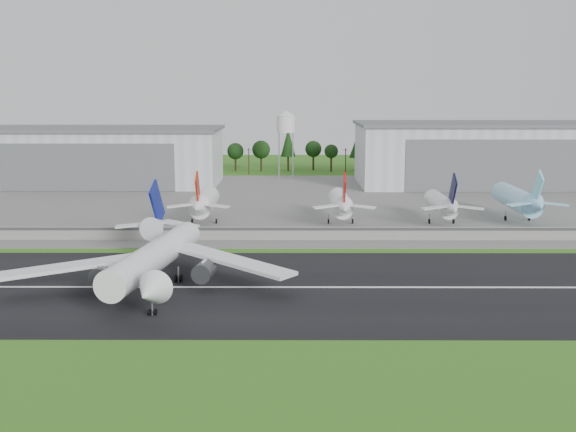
{
  "coord_description": "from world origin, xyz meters",
  "views": [
    {
      "loc": [
        -2.92,
        -126.76,
        38.41
      ],
      "look_at": [
        -3.56,
        40.0,
        9.0
      ],
      "focal_mm": 45.0,
      "sensor_mm": 36.0,
      "label": 1
    }
  ],
  "objects_px": {
    "parked_jet_red_a": "(203,203)",
    "parked_jet_skyblue": "(520,200)",
    "main_airliner": "(155,264)",
    "parked_jet_navy": "(443,205)",
    "parked_jet_red_b": "(341,204)"
  },
  "relations": [
    {
      "from": "parked_jet_red_a",
      "to": "parked_jet_red_b",
      "type": "height_order",
      "value": "parked_jet_red_a"
    },
    {
      "from": "parked_jet_red_b",
      "to": "parked_jet_skyblue",
      "type": "relative_size",
      "value": 0.84
    },
    {
      "from": "parked_jet_red_a",
      "to": "parked_jet_navy",
      "type": "relative_size",
      "value": 1.0
    },
    {
      "from": "parked_jet_navy",
      "to": "parked_jet_skyblue",
      "type": "relative_size",
      "value": 0.84
    },
    {
      "from": "parked_jet_navy",
      "to": "parked_jet_skyblue",
      "type": "distance_m",
      "value": 23.98
    },
    {
      "from": "main_airliner",
      "to": "parked_jet_navy",
      "type": "distance_m",
      "value": 96.88
    },
    {
      "from": "main_airliner",
      "to": "parked_jet_red_b",
      "type": "relative_size",
      "value": 1.89
    },
    {
      "from": "parked_jet_skyblue",
      "to": "parked_jet_red_a",
      "type": "bearing_deg",
      "value": -176.88
    },
    {
      "from": "parked_jet_red_a",
      "to": "main_airliner",
      "type": "bearing_deg",
      "value": -91.26
    },
    {
      "from": "parked_jet_red_a",
      "to": "parked_jet_red_b",
      "type": "bearing_deg",
      "value": -0.04
    },
    {
      "from": "main_airliner",
      "to": "parked_jet_red_b",
      "type": "bearing_deg",
      "value": -112.51
    },
    {
      "from": "parked_jet_red_a",
      "to": "parked_jet_skyblue",
      "type": "distance_m",
      "value": 92.1
    },
    {
      "from": "main_airliner",
      "to": "parked_jet_skyblue",
      "type": "xyz_separation_m",
      "value": [
        93.44,
        72.04,
        1.58
      ]
    },
    {
      "from": "parked_jet_red_a",
      "to": "parked_jet_navy",
      "type": "distance_m",
      "value": 68.54
    },
    {
      "from": "parked_jet_red_b",
      "to": "parked_jet_navy",
      "type": "relative_size",
      "value": 1.0
    }
  ]
}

